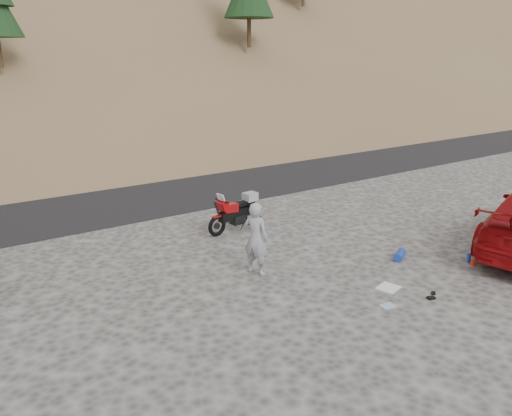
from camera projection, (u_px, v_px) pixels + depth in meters
The scene contains 11 objects.
ground at pixel (320, 269), 11.35m from camera, with size 140.00×140.00×0.00m, color #423F3D.
road at pixel (159, 187), 18.46m from camera, with size 120.00×7.00×0.05m, color black.
motorcycle at pixel (238, 212), 13.82m from camera, with size 1.95×0.77×1.17m.
man at pixel (256, 273), 11.17m from camera, with size 0.60×0.40×1.65m, color #98989D.
gear_white_cloth at pixel (388, 288), 10.45m from camera, with size 0.45×0.40×0.01m, color white.
gear_blue_mat at pixel (400, 255), 11.91m from camera, with size 0.20×0.20×0.49m, color #1A399E.
gear_bottle at pixel (469, 258), 11.70m from camera, with size 0.08×0.08×0.23m, color #1A399E.
gear_funnel at pixel (473, 261), 11.56m from camera, with size 0.15×0.15×0.19m, color #B7200C.
gear_glove_a at pixel (431, 298), 9.98m from camera, with size 0.15×0.11×0.04m, color black.
gear_glove_b at pixel (433, 293), 10.19m from camera, with size 0.11×0.09×0.04m, color black.
gear_blue_cloth at pixel (388, 306), 9.69m from camera, with size 0.28×0.21×0.01m, color #8DB4DA.
Camera 1 is at (-7.08, -7.80, 4.68)m, focal length 35.00 mm.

